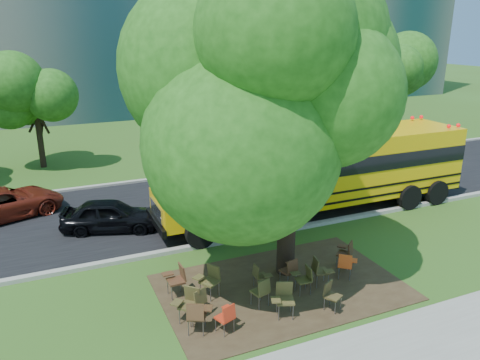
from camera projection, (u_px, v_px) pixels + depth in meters
name	position (u px, v px, depth m)	size (l,w,h in m)	color
ground	(244.00, 287.00, 13.83)	(160.00, 160.00, 0.00)	#33531A
dirt_patch	(282.00, 287.00, 13.77)	(7.00, 4.50, 0.03)	#382819
asphalt_road	(177.00, 207.00, 19.93)	(80.00, 8.00, 0.04)	black
kerb_near	(209.00, 244.00, 16.43)	(80.00, 0.25, 0.14)	gray
kerb_far	(154.00, 179.00, 23.49)	(80.00, 0.25, 0.14)	gray
bg_tree_2	(34.00, 90.00, 24.58)	(4.80, 4.80, 6.62)	black
bg_tree_3	(271.00, 69.00, 27.54)	(5.60, 5.60, 7.84)	black
bg_tree_4	(389.00, 77.00, 29.93)	(5.00, 5.00, 6.85)	black
main_tree	(291.00, 99.00, 12.99)	(7.20, 7.20, 9.02)	black
school_bus	(328.00, 167.00, 19.19)	(13.22, 3.08, 3.22)	#DDA706
chair_0	(198.00, 299.00, 12.18)	(0.60, 0.71, 0.89)	#4A4120
chair_1	(197.00, 314.00, 11.51)	(0.77, 0.61, 0.94)	#4D301B
chair_2	(227.00, 315.00, 11.57)	(0.57, 0.63, 0.83)	red
chair_3	(284.00, 296.00, 12.25)	(0.76, 0.60, 0.96)	#4E4521
chair_4	(262.00, 289.00, 12.68)	(0.59, 0.63, 0.87)	#4B4820
chair_5	(331.00, 294.00, 12.51)	(0.57, 0.68, 0.84)	#473B1E
chair_6	(304.00, 277.00, 13.36)	(0.49, 0.59, 0.84)	#43411D
chair_7	(346.00, 263.00, 14.10)	(0.74, 0.58, 0.86)	#D84A17
chair_8	(177.00, 277.00, 13.19)	(0.58, 0.63, 0.96)	#4C2D1B
chair_9	(210.00, 278.00, 13.16)	(0.79, 0.64, 0.96)	#504922
chair_10	(260.00, 274.00, 13.57)	(0.45, 0.51, 0.77)	#443E1D
chair_11	(290.00, 269.00, 13.78)	(0.59, 0.62, 0.86)	#51311D
chair_12	(320.00, 269.00, 13.71)	(0.53, 0.67, 0.90)	#41391C
chair_13	(346.00, 251.00, 14.80)	(0.61, 0.77, 0.91)	#3E2416
chair_14	(189.00, 301.00, 12.01)	(0.83, 0.66, 0.97)	#4A4020
black_car	(110.00, 215.00, 17.54)	(1.44, 3.59, 1.22)	black
bg_car_red	(4.00, 203.00, 18.69)	(2.10, 4.55, 1.26)	#59190F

